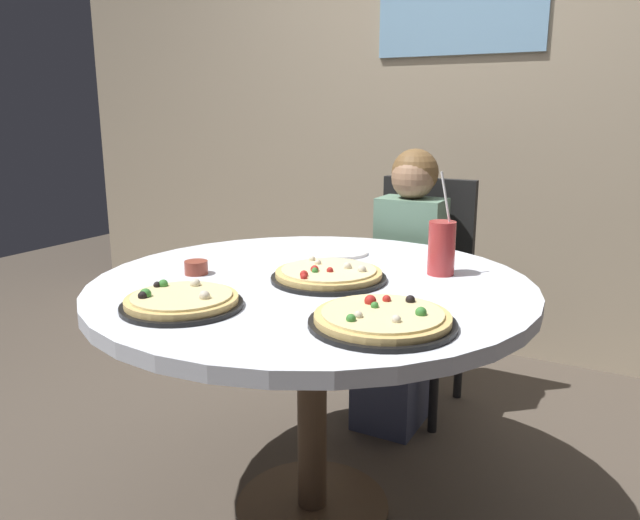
% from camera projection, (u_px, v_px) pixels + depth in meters
% --- Properties ---
extents(ground_plane, '(8.00, 8.00, 0.00)m').
position_uv_depth(ground_plane, '(312.00, 508.00, 1.96)').
color(ground_plane, '#4C4238').
extents(wall_with_window, '(5.20, 0.14, 2.90)m').
position_uv_depth(wall_with_window, '(479.00, 62.00, 3.01)').
color(wall_with_window, tan).
rests_on(wall_with_window, ground_plane).
extents(dining_table, '(1.27, 1.27, 0.75)m').
position_uv_depth(dining_table, '(312.00, 311.00, 1.80)').
color(dining_table, silver).
rests_on(dining_table, ground_plane).
extents(chair_wooden, '(0.40, 0.40, 0.95)m').
position_uv_depth(chair_wooden, '(418.00, 280.00, 2.60)').
color(chair_wooden, black).
rests_on(chair_wooden, ground_plane).
extents(diner_child, '(0.26, 0.41, 1.08)m').
position_uv_depth(diner_child, '(402.00, 302.00, 2.45)').
color(diner_child, '#3F4766').
rests_on(diner_child, ground_plane).
extents(pizza_veggie, '(0.33, 0.33, 0.05)m').
position_uv_depth(pizza_veggie, '(329.00, 275.00, 1.77)').
color(pizza_veggie, black).
rests_on(pizza_veggie, dining_table).
extents(pizza_cheese, '(0.30, 0.30, 0.05)m').
position_uv_depth(pizza_cheese, '(181.00, 301.00, 1.53)').
color(pizza_cheese, black).
rests_on(pizza_cheese, dining_table).
extents(pizza_pepperoni, '(0.34, 0.34, 0.05)m').
position_uv_depth(pizza_pepperoni, '(382.00, 319.00, 1.40)').
color(pizza_pepperoni, black).
rests_on(pizza_pepperoni, dining_table).
extents(soda_cup, '(0.08, 0.08, 0.31)m').
position_uv_depth(soda_cup, '(442.00, 248.00, 1.82)').
color(soda_cup, '#B73333').
rests_on(soda_cup, dining_table).
extents(sauce_bowl, '(0.07, 0.07, 0.04)m').
position_uv_depth(sauce_bowl, '(196.00, 267.00, 1.84)').
color(sauce_bowl, brown).
rests_on(sauce_bowl, dining_table).
extents(plate_small, '(0.18, 0.18, 0.01)m').
position_uv_depth(plate_small, '(341.00, 253.00, 2.10)').
color(plate_small, white).
rests_on(plate_small, dining_table).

